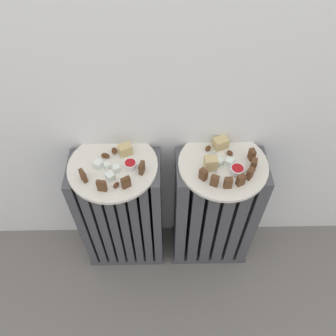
{
  "coord_description": "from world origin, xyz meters",
  "views": [
    {
      "loc": [
        -0.01,
        -0.44,
        1.45
      ],
      "look_at": [
        0.0,
        0.28,
        0.58
      ],
      "focal_mm": 36.33,
      "sensor_mm": 36.0,
      "label": 1
    }
  ],
  "objects_px": {
    "jam_bowl_right": "(237,170)",
    "fork": "(214,161)",
    "radiator_right": "(214,213)",
    "plate_left": "(113,166)",
    "plate_right": "(223,165)",
    "radiator_left": "(122,214)",
    "jam_bowl_left": "(130,164)"
  },
  "relations": [
    {
      "from": "plate_right",
      "to": "jam_bowl_right",
      "type": "distance_m",
      "value": 0.06
    },
    {
      "from": "plate_right",
      "to": "jam_bowl_right",
      "type": "xyz_separation_m",
      "value": [
        0.04,
        -0.04,
        0.02
      ]
    },
    {
      "from": "plate_left",
      "to": "radiator_right",
      "type": "bearing_deg",
      "value": -0.0
    },
    {
      "from": "jam_bowl_left",
      "to": "fork",
      "type": "distance_m",
      "value": 0.28
    },
    {
      "from": "plate_left",
      "to": "jam_bowl_left",
      "type": "relative_size",
      "value": 7.0
    },
    {
      "from": "fork",
      "to": "radiator_right",
      "type": "bearing_deg",
      "value": -18.39
    },
    {
      "from": "jam_bowl_right",
      "to": "plate_right",
      "type": "bearing_deg",
      "value": 134.11
    },
    {
      "from": "radiator_left",
      "to": "jam_bowl_right",
      "type": "distance_m",
      "value": 0.52
    },
    {
      "from": "jam_bowl_right",
      "to": "radiator_right",
      "type": "bearing_deg",
      "value": 134.11
    },
    {
      "from": "radiator_left",
      "to": "radiator_right",
      "type": "relative_size",
      "value": 1.0
    },
    {
      "from": "jam_bowl_left",
      "to": "jam_bowl_right",
      "type": "distance_m",
      "value": 0.35
    },
    {
      "from": "plate_left",
      "to": "radiator_left",
      "type": "bearing_deg",
      "value": 63.43
    },
    {
      "from": "jam_bowl_left",
      "to": "radiator_left",
      "type": "bearing_deg",
      "value": 171.52
    },
    {
      "from": "plate_right",
      "to": "fork",
      "type": "height_order",
      "value": "fork"
    },
    {
      "from": "radiator_right",
      "to": "plate_right",
      "type": "relative_size",
      "value": 1.95
    },
    {
      "from": "radiator_right",
      "to": "jam_bowl_right",
      "type": "distance_m",
      "value": 0.33
    },
    {
      "from": "jam_bowl_right",
      "to": "fork",
      "type": "xyz_separation_m",
      "value": [
        -0.07,
        0.05,
        -0.01
      ]
    },
    {
      "from": "fork",
      "to": "plate_right",
      "type": "bearing_deg",
      "value": -18.39
    },
    {
      "from": "radiator_right",
      "to": "jam_bowl_left",
      "type": "bearing_deg",
      "value": -178.32
    },
    {
      "from": "radiator_right",
      "to": "plate_right",
      "type": "xyz_separation_m",
      "value": [
        0.0,
        0.0,
        0.3
      ]
    },
    {
      "from": "plate_left",
      "to": "jam_bowl_right",
      "type": "distance_m",
      "value": 0.41
    },
    {
      "from": "radiator_right",
      "to": "radiator_left",
      "type": "bearing_deg",
      "value": 180.0
    },
    {
      "from": "plate_right",
      "to": "fork",
      "type": "xyz_separation_m",
      "value": [
        -0.03,
        0.01,
        0.01
      ]
    },
    {
      "from": "jam_bowl_left",
      "to": "fork",
      "type": "bearing_deg",
      "value": 3.83
    },
    {
      "from": "radiator_left",
      "to": "jam_bowl_left",
      "type": "relative_size",
      "value": 13.64
    },
    {
      "from": "fork",
      "to": "jam_bowl_left",
      "type": "bearing_deg",
      "value": -176.17
    },
    {
      "from": "plate_left",
      "to": "jam_bowl_right",
      "type": "bearing_deg",
      "value": -5.58
    },
    {
      "from": "radiator_right",
      "to": "plate_left",
      "type": "relative_size",
      "value": 1.95
    },
    {
      "from": "jam_bowl_right",
      "to": "fork",
      "type": "bearing_deg",
      "value": 143.84
    },
    {
      "from": "radiator_right",
      "to": "plate_right",
      "type": "bearing_deg",
      "value": 63.43
    },
    {
      "from": "radiator_right",
      "to": "plate_left",
      "type": "height_order",
      "value": "plate_left"
    },
    {
      "from": "plate_right",
      "to": "jam_bowl_right",
      "type": "bearing_deg",
      "value": -45.89
    }
  ]
}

